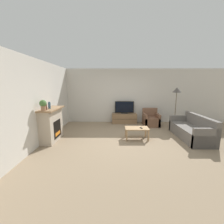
% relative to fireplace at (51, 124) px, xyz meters
% --- Properties ---
extents(ground_plane, '(24.00, 24.00, 0.00)m').
position_rel_fireplace_xyz_m(ground_plane, '(2.63, 0.19, -0.58)').
color(ground_plane, '#89755B').
extents(wall_back, '(12.00, 0.06, 2.70)m').
position_rel_fireplace_xyz_m(wall_back, '(2.63, 2.66, 0.77)').
color(wall_back, beige).
rests_on(wall_back, ground).
extents(wall_left, '(0.06, 12.00, 2.70)m').
position_rel_fireplace_xyz_m(wall_left, '(-0.23, 0.19, 0.77)').
color(wall_left, beige).
rests_on(wall_left, ground).
extents(fireplace, '(0.52, 1.25, 1.13)m').
position_rel_fireplace_xyz_m(fireplace, '(0.00, 0.00, 0.00)').
color(fireplace, '#B7A893').
rests_on(fireplace, ground).
extents(mantel_vase_left, '(0.09, 0.09, 0.23)m').
position_rel_fireplace_xyz_m(mantel_vase_left, '(0.02, -0.37, 0.66)').
color(mantel_vase_left, '#512D23').
rests_on(mantel_vase_left, fireplace).
extents(mantel_vase_centre_left, '(0.09, 0.09, 0.23)m').
position_rel_fireplace_xyz_m(mantel_vase_centre_left, '(0.02, -0.09, 0.67)').
color(mantel_vase_centre_left, '#385670').
rests_on(mantel_vase_centre_left, fireplace).
extents(potted_plant, '(0.21, 0.21, 0.33)m').
position_rel_fireplace_xyz_m(potted_plant, '(0.02, -0.53, 0.74)').
color(potted_plant, '#936B4C').
rests_on(potted_plant, fireplace).
extents(tv_stand, '(1.23, 0.44, 0.50)m').
position_rel_fireplace_xyz_m(tv_stand, '(2.69, 2.38, -0.33)').
color(tv_stand, brown).
rests_on(tv_stand, ground).
extents(tv, '(0.94, 0.18, 0.61)m').
position_rel_fireplace_xyz_m(tv, '(2.69, 2.37, 0.21)').
color(tv, black).
rests_on(tv, tv_stand).
extents(armchair, '(0.70, 0.76, 0.80)m').
position_rel_fireplace_xyz_m(armchair, '(3.91, 1.94, -0.31)').
color(armchair, brown).
rests_on(armchair, ground).
extents(coffee_table, '(0.82, 0.51, 0.41)m').
position_rel_fireplace_xyz_m(coffee_table, '(2.97, 0.13, -0.23)').
color(coffee_table, '#A37F56').
rests_on(coffee_table, ground).
extents(remote, '(0.08, 0.16, 0.02)m').
position_rel_fireplace_xyz_m(remote, '(3.11, 0.08, -0.15)').
color(remote, black).
rests_on(remote, coffee_table).
extents(couch, '(0.80, 1.96, 0.83)m').
position_rel_fireplace_xyz_m(couch, '(4.96, 0.23, -0.29)').
color(couch, '#66605B').
rests_on(couch, ground).
extents(floor_lamp, '(0.38, 0.38, 1.80)m').
position_rel_fireplace_xyz_m(floor_lamp, '(4.91, 1.63, 1.01)').
color(floor_lamp, black).
rests_on(floor_lamp, ground).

